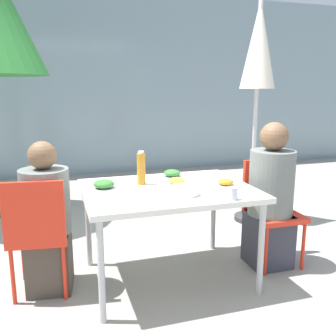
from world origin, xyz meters
TOP-DOWN VIEW (x-y plane):
  - ground_plane at (0.00, 0.00)m, footprint 24.00×24.00m
  - building_facade at (0.00, 3.95)m, footprint 10.00×0.20m
  - dining_table at (0.00, 0.00)m, footprint 1.23×0.94m
  - chair_left at (-0.93, 0.04)m, footprint 0.45×0.45m
  - person_left at (-0.87, 0.11)m, footprint 0.34×0.34m
  - chair_right at (0.92, 0.07)m, footprint 0.41×0.41m
  - person_right at (0.87, -0.01)m, footprint 0.36×0.36m
  - closed_umbrella at (1.28, 0.98)m, footprint 0.36×0.36m
  - plate_0 at (0.42, -0.10)m, footprint 0.21×0.21m
  - plate_1 at (-0.46, 0.08)m, footprint 0.28×0.28m
  - plate_2 at (0.12, 0.29)m, footprint 0.25×0.25m
  - plate_3 at (0.08, 0.04)m, footprint 0.22×0.22m
  - bottle at (-0.16, 0.16)m, footprint 0.07×0.07m
  - drinking_cup at (0.32, -0.41)m, footprint 0.07×0.07m
  - salad_bowl at (0.05, -0.21)m, footprint 0.19×0.19m

SIDE VIEW (x-z plane):
  - ground_plane at x=0.00m, z-range 0.00..0.00m
  - chair_left at x=-0.93m, z-range 0.07..0.93m
  - chair_right at x=0.92m, z-range 0.07..0.93m
  - person_left at x=-0.87m, z-range -0.04..1.06m
  - person_right at x=0.87m, z-range -0.04..1.16m
  - dining_table at x=0.00m, z-range 0.31..1.04m
  - plate_0 at x=0.42m, z-range 0.72..0.78m
  - plate_3 at x=0.08m, z-range 0.72..0.78m
  - plate_2 at x=0.12m, z-range 0.72..0.79m
  - plate_1 at x=-0.46m, z-range 0.72..0.79m
  - salad_bowl at x=0.05m, z-range 0.73..0.79m
  - drinking_cup at x=0.32m, z-range 0.73..0.81m
  - bottle at x=-0.16m, z-range 0.72..0.98m
  - building_facade at x=0.00m, z-range 0.00..3.00m
  - closed_umbrella at x=1.28m, z-range 0.60..2.93m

